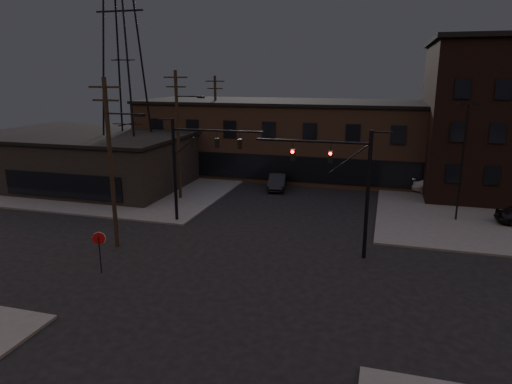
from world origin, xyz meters
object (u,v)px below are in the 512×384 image
at_px(stop_sign, 99,243).
at_px(car_crossing, 277,182).
at_px(traffic_signal_far, 190,159).
at_px(traffic_signal_near, 349,180).
at_px(parked_car_lot_b, 439,185).

bearing_deg(stop_sign, car_crossing, 76.86).
bearing_deg(traffic_signal_far, traffic_signal_near, -16.17).
relative_size(traffic_signal_near, car_crossing, 1.71).
relative_size(traffic_signal_far, stop_sign, 3.23).
bearing_deg(traffic_signal_far, car_crossing, 72.28).
relative_size(parked_car_lot_b, car_crossing, 1.11).
bearing_deg(traffic_signal_far, parked_car_lot_b, 37.12).
bearing_deg(parked_car_lot_b, stop_sign, 139.11).
bearing_deg(car_crossing, stop_sign, -111.87).
xyz_separation_m(traffic_signal_near, car_crossing, (-8.18, 15.69, -4.16)).
distance_m(traffic_signal_near, stop_sign, 15.17).
relative_size(stop_sign, car_crossing, 0.53).
distance_m(parked_car_lot_b, car_crossing, 15.53).
height_order(stop_sign, parked_car_lot_b, stop_sign).
xyz_separation_m(traffic_signal_near, parked_car_lot_b, (7.17, 18.07, -4.03)).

